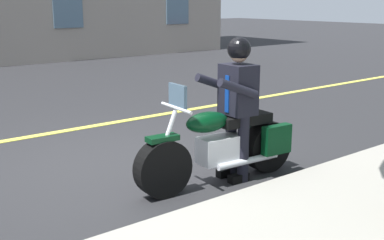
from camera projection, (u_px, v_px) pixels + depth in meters
name	position (u px, v px, depth m)	size (l,w,h in m)	color
ground_plane	(122.00, 162.00, 6.65)	(80.00, 80.00, 0.00)	#28282B
lane_center_stripe	(62.00, 131.00, 8.18)	(60.00, 0.16, 0.01)	#E5DB4C
motorcycle_main	(224.00, 146.00, 5.84)	(2.22, 0.70, 1.26)	black
rider_main	(237.00, 96.00, 5.80)	(0.65, 0.58, 1.74)	black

